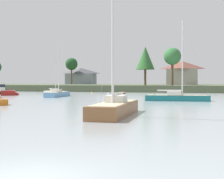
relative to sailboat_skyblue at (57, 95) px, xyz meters
The scene contains 16 objects.
ground_plane 52.88m from the sailboat_skyblue, 66.01° to the right, with size 430.02×430.02×0.00m, color #939EA3.
far_shore_bank 61.41m from the sailboat_skyblue, 69.51° to the left, with size 193.51×58.81×1.88m, color #4C563D.
sailboat_skyblue is the anchor object (origin of this frame).
sailboat_teal 24.35m from the sailboat_skyblue, 18.23° to the right, with size 9.62×3.24×12.56m.
dinghy_maroon 21.47m from the sailboat_skyblue, 67.85° to the left, with size 2.06×2.94×0.43m.
sailboat_wood 36.01m from the sailboat_skyblue, 57.23° to the right, with size 2.80×9.93×13.10m.
sailboat_white 21.11m from the sailboat_skyblue, 117.22° to the left, with size 6.41×3.67×9.01m.
cruiser_red 14.35m from the sailboat_skyblue, behind, with size 8.78×7.23×4.67m.
mooring_buoy_white 16.74m from the sailboat_skyblue, 70.06° to the left, with size 0.45×0.45×0.50m.
mooring_buoy_yellow 19.90m from the sailboat_skyblue, 89.44° to the left, with size 0.47×0.47×0.52m.
mooring_buoy_green 22.12m from the sailboat_skyblue, 41.16° to the left, with size 0.41×0.41×0.46m.
shore_tree_left 62.54m from the sailboat_skyblue, 110.04° to the left, with size 4.67×4.67×10.11m.
shore_tree_far_left 39.46m from the sailboat_skyblue, 60.34° to the left, with size 4.76×4.76×10.39m.
shore_tree_far_right 37.33m from the sailboat_skyblue, 71.87° to the left, with size 5.33×5.33×11.02m.
cottage_hillside 66.34m from the sailboat_skyblue, 106.99° to the left, with size 11.77×7.19×6.45m.
cottage_eastern 55.99m from the sailboat_skyblue, 68.27° to the left, with size 10.55×7.13×7.78m.
Camera 1 is at (5.09, -8.67, 2.89)m, focal length 51.87 mm.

